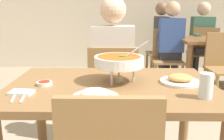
{
  "coord_description": "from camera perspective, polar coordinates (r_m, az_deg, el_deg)",
  "views": [
    {
      "loc": [
        0.02,
        -1.43,
        1.22
      ],
      "look_at": [
        0.0,
        0.15,
        0.82
      ],
      "focal_mm": 39.95,
      "sensor_mm": 36.0,
      "label": 1
    }
  ],
  "objects": [
    {
      "name": "diner_main",
      "position": [
        2.21,
        0.23,
        1.76
      ],
      "size": [
        0.4,
        0.45,
        1.31
      ],
      "color": "#2D2D38",
      "rests_on": "ground_plane"
    },
    {
      "name": "chair_bg_middle",
      "position": [
        3.92,
        12.42,
        3.37
      ],
      "size": [
        0.46,
        0.46,
        0.9
      ],
      "color": "olive",
      "rests_on": "ground_plane"
    },
    {
      "name": "appetizer_plate",
      "position": [
        1.57,
        15.32,
        -2.15
      ],
      "size": [
        0.24,
        0.24,
        0.06
      ],
      "color": "white",
      "rests_on": "dining_table_main"
    },
    {
      "name": "curry_bowl",
      "position": [
        1.51,
        1.61,
        1.98
      ],
      "size": [
        0.33,
        0.3,
        0.26
      ],
      "color": "silver",
      "rests_on": "dining_table_main"
    },
    {
      "name": "sauce_dish",
      "position": [
        1.53,
        -15.2,
        -2.93
      ],
      "size": [
        0.09,
        0.09,
        0.02
      ],
      "color": "white",
      "rests_on": "dining_table_main"
    },
    {
      "name": "chair_bg_right",
      "position": [
        4.46,
        12.14,
        4.67
      ],
      "size": [
        0.47,
        0.47,
        0.9
      ],
      "color": "olive",
      "rests_on": "ground_plane"
    },
    {
      "name": "chair_bg_corner",
      "position": [
        3.58,
        24.11,
        1.46
      ],
      "size": [
        0.46,
        0.46,
        0.9
      ],
      "color": "olive",
      "rests_on": "ground_plane"
    },
    {
      "name": "patron_bg_left",
      "position": [
        4.52,
        19.97,
        7.27
      ],
      "size": [
        0.4,
        0.45,
        1.31
      ],
      "color": "#2D2D38",
      "rests_on": "ground_plane"
    },
    {
      "name": "spoon_utensil",
      "position": [
        1.36,
        -19.53,
        -5.73
      ],
      "size": [
        0.04,
        0.17,
        0.01
      ],
      "primitive_type": "cube",
      "rotation": [
        0.0,
        0.0,
        0.17
      ],
      "color": "silver",
      "rests_on": "dining_table_main"
    },
    {
      "name": "chair_bg_left",
      "position": [
        4.53,
        20.07,
        4.26
      ],
      "size": [
        0.48,
        0.48,
        0.9
      ],
      "color": "olive",
      "rests_on": "ground_plane"
    },
    {
      "name": "patron_bg_middle",
      "position": [
        3.89,
        13.22,
        6.77
      ],
      "size": [
        0.4,
        0.45,
        1.31
      ],
      "color": "#2D2D38",
      "rests_on": "ground_plane"
    },
    {
      "name": "dining_table_far",
      "position": [
        4.04,
        22.04,
        4.75
      ],
      "size": [
        1.0,
        0.8,
        0.77
      ],
      "color": "brown",
      "rests_on": "ground_plane"
    },
    {
      "name": "dining_table_main",
      "position": [
        1.53,
        -0.09,
        -7.56
      ],
      "size": [
        1.23,
        0.83,
        0.77
      ],
      "color": "brown",
      "rests_on": "ground_plane"
    },
    {
      "name": "napkin_folded",
      "position": [
        1.41,
        -20.0,
        -4.85
      ],
      "size": [
        0.13,
        0.09,
        0.02
      ],
      "primitive_type": "cube",
      "rotation": [
        0.0,
        0.0,
        -0.12
      ],
      "color": "white",
      "rests_on": "dining_table_main"
    },
    {
      "name": "drink_glass",
      "position": [
        1.34,
        20.69,
        -3.66
      ],
      "size": [
        0.07,
        0.07,
        0.13
      ],
      "color": "silver",
      "rests_on": "dining_table_main"
    },
    {
      "name": "chair_diner_main",
      "position": [
        2.24,
        0.22,
        -4.33
      ],
      "size": [
        0.44,
        0.44,
        0.9
      ],
      "color": "olive",
      "rests_on": "ground_plane"
    },
    {
      "name": "patron_bg_right",
      "position": [
        4.41,
        11.55,
        7.68
      ],
      "size": [
        0.45,
        0.4,
        1.31
      ],
      "color": "#2D2D38",
      "rests_on": "ground_plane"
    },
    {
      "name": "rice_plate",
      "position": [
        1.25,
        -3.87,
        -5.84
      ],
      "size": [
        0.24,
        0.24,
        0.06
      ],
      "color": "white",
      "rests_on": "dining_table_main"
    },
    {
      "name": "fork_utensil",
      "position": [
        1.38,
        -21.49,
        -5.64
      ],
      "size": [
        0.05,
        0.17,
        0.01
      ],
      "primitive_type": "cube",
      "rotation": [
        0.0,
        0.0,
        0.23
      ],
      "color": "silver",
      "rests_on": "dining_table_main"
    }
  ]
}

